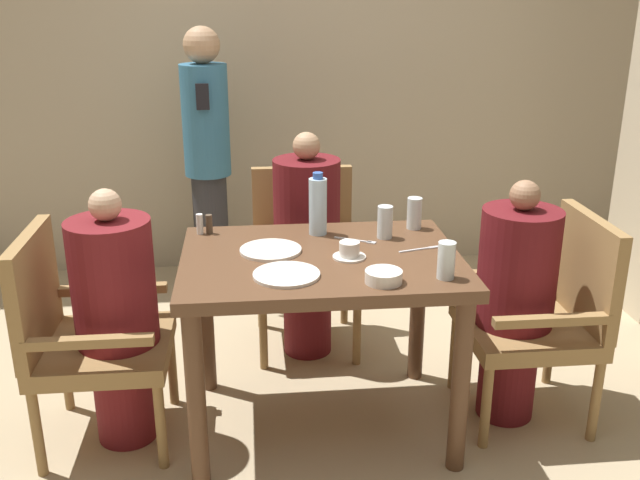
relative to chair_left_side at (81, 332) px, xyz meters
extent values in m
plane|color=tan|center=(0.94, 0.00, -0.48)|extent=(16.00, 16.00, 0.00)
cube|color=tan|center=(0.94, 1.93, 0.92)|extent=(8.00, 0.06, 2.80)
cube|color=brown|center=(0.94, 0.00, 0.26)|extent=(1.09, 0.81, 0.05)
cylinder|color=brown|center=(0.46, -0.34, -0.12)|extent=(0.07, 0.07, 0.71)
cylinder|color=brown|center=(1.43, -0.34, -0.12)|extent=(0.07, 0.07, 0.71)
cylinder|color=brown|center=(0.46, 0.34, -0.12)|extent=(0.07, 0.07, 0.71)
cylinder|color=brown|center=(1.43, 0.34, -0.12)|extent=(0.07, 0.07, 0.71)
cube|color=olive|center=(0.08, 0.00, -0.08)|extent=(0.51, 0.51, 0.07)
cube|color=olive|center=(-0.16, 0.00, 0.18)|extent=(0.05, 0.51, 0.45)
cube|color=olive|center=(0.08, 0.24, 0.07)|extent=(0.46, 0.04, 0.04)
cube|color=olive|center=(0.08, -0.24, 0.07)|extent=(0.46, 0.04, 0.04)
cylinder|color=olive|center=(0.31, 0.23, -0.30)|extent=(0.04, 0.04, 0.37)
cylinder|color=olive|center=(0.31, -0.23, -0.30)|extent=(0.04, 0.04, 0.37)
cylinder|color=olive|center=(-0.15, 0.23, -0.30)|extent=(0.04, 0.04, 0.37)
cylinder|color=olive|center=(-0.15, -0.23, -0.30)|extent=(0.04, 0.04, 0.37)
cylinder|color=maroon|center=(0.14, 0.00, -0.26)|extent=(0.24, 0.24, 0.44)
cylinder|color=maroon|center=(0.14, 0.00, 0.20)|extent=(0.32, 0.32, 0.50)
sphere|color=tan|center=(0.14, 0.00, 0.51)|extent=(0.12, 0.12, 0.12)
cube|color=olive|center=(0.94, 0.72, -0.08)|extent=(0.51, 0.51, 0.07)
cube|color=olive|center=(0.94, 0.96, 0.18)|extent=(0.51, 0.05, 0.45)
cube|color=olive|center=(1.18, 0.72, 0.07)|extent=(0.04, 0.46, 0.04)
cube|color=olive|center=(0.71, 0.72, 0.07)|extent=(0.04, 0.46, 0.04)
cylinder|color=olive|center=(1.17, 0.49, -0.30)|extent=(0.04, 0.04, 0.37)
cylinder|color=olive|center=(0.72, 0.49, -0.30)|extent=(0.04, 0.04, 0.37)
cylinder|color=olive|center=(1.17, 0.95, -0.30)|extent=(0.04, 0.04, 0.37)
cylinder|color=olive|center=(0.72, 0.95, -0.30)|extent=(0.04, 0.04, 0.37)
cylinder|color=#5B1419|center=(0.94, 0.66, -0.26)|extent=(0.24, 0.24, 0.44)
cylinder|color=#5B1419|center=(0.94, 0.66, 0.23)|extent=(0.32, 0.32, 0.56)
sphere|color=tan|center=(0.94, 0.66, 0.58)|extent=(0.13, 0.13, 0.13)
cube|color=olive|center=(1.81, 0.00, -0.08)|extent=(0.51, 0.51, 0.07)
cube|color=olive|center=(2.04, 0.00, 0.18)|extent=(0.05, 0.51, 0.45)
cube|color=olive|center=(1.81, -0.24, 0.07)|extent=(0.46, 0.04, 0.04)
cube|color=olive|center=(1.81, 0.24, 0.07)|extent=(0.46, 0.04, 0.04)
cylinder|color=olive|center=(1.58, -0.23, -0.30)|extent=(0.04, 0.04, 0.37)
cylinder|color=olive|center=(1.58, 0.23, -0.30)|extent=(0.04, 0.04, 0.37)
cylinder|color=olive|center=(2.03, -0.23, -0.30)|extent=(0.04, 0.04, 0.37)
cylinder|color=olive|center=(2.03, 0.23, -0.30)|extent=(0.04, 0.04, 0.37)
cylinder|color=#5B1419|center=(1.75, 0.00, -0.26)|extent=(0.24, 0.24, 0.44)
cylinder|color=#5B1419|center=(1.75, 0.00, 0.20)|extent=(0.32, 0.32, 0.49)
sphere|color=#997051|center=(1.75, 0.00, 0.50)|extent=(0.12, 0.12, 0.12)
cylinder|color=#2D2D33|center=(0.44, 1.47, -0.12)|extent=(0.20, 0.20, 0.73)
cylinder|color=teal|center=(0.44, 1.47, 0.56)|extent=(0.26, 0.26, 0.62)
sphere|color=tan|center=(0.44, 1.47, 0.98)|extent=(0.20, 0.20, 0.20)
cube|color=black|center=(0.44, 1.31, 0.72)|extent=(0.07, 0.01, 0.14)
cylinder|color=white|center=(0.80, -0.20, 0.29)|extent=(0.25, 0.25, 0.01)
cylinder|color=white|center=(0.75, 0.07, 0.29)|extent=(0.25, 0.25, 0.01)
cylinder|color=white|center=(1.05, -0.04, 0.29)|extent=(0.13, 0.13, 0.01)
cylinder|color=white|center=(1.05, -0.04, 0.32)|extent=(0.08, 0.08, 0.06)
cylinder|color=white|center=(1.14, -0.29, 0.31)|extent=(0.13, 0.13, 0.04)
cylinder|color=silver|center=(0.96, 0.26, 0.40)|extent=(0.08, 0.08, 0.24)
cylinder|color=#3359B2|center=(0.96, 0.26, 0.54)|extent=(0.04, 0.04, 0.03)
cylinder|color=silver|center=(1.23, 0.18, 0.35)|extent=(0.06, 0.06, 0.14)
cylinder|color=silver|center=(1.38, 0.29, 0.35)|extent=(0.06, 0.06, 0.14)
cylinder|color=silver|center=(1.36, -0.27, 0.35)|extent=(0.06, 0.06, 0.14)
cylinder|color=white|center=(0.46, 0.31, 0.33)|extent=(0.03, 0.03, 0.09)
cylinder|color=#4C3D2D|center=(0.50, 0.31, 0.32)|extent=(0.03, 0.03, 0.08)
cube|color=silver|center=(1.09, 0.16, 0.29)|extent=(0.15, 0.09, 0.00)
cube|color=silver|center=(1.16, 0.12, 0.29)|extent=(0.04, 0.04, 0.00)
cube|color=silver|center=(1.33, 0.02, 0.29)|extent=(0.16, 0.05, 0.00)
cube|color=silver|center=(1.41, 0.04, 0.29)|extent=(0.06, 0.03, 0.00)
camera|label=1|loc=(0.67, -2.59, 1.27)|focal=40.00mm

